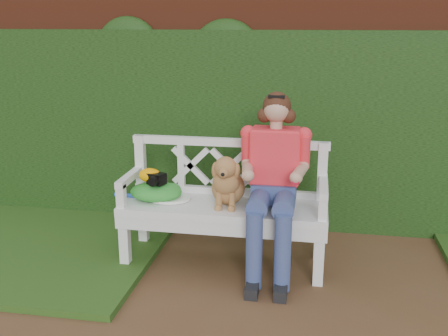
# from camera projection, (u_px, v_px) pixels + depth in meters

# --- Properties ---
(ground) EXTENTS (60.00, 60.00, 0.00)m
(ground) POSITION_uv_depth(u_px,v_px,m) (293.00, 332.00, 3.09)
(ground) COLOR #50321E
(brick_wall) EXTENTS (10.00, 0.30, 2.20)m
(brick_wall) POSITION_uv_depth(u_px,v_px,m) (308.00, 100.00, 4.59)
(brick_wall) COLOR maroon
(brick_wall) RESTS_ON ground
(ivy_hedge) EXTENTS (10.00, 0.18, 1.70)m
(ivy_hedge) POSITION_uv_depth(u_px,v_px,m) (307.00, 133.00, 4.45)
(ivy_hedge) COLOR #2B531C
(ivy_hedge) RESTS_ON ground
(grass_left) EXTENTS (2.60, 2.00, 0.05)m
(grass_left) POSITION_uv_depth(u_px,v_px,m) (8.00, 239.00, 4.34)
(grass_left) COLOR #1E3C13
(grass_left) RESTS_ON ground
(garden_bench) EXTENTS (1.59, 0.62, 0.48)m
(garden_bench) POSITION_uv_depth(u_px,v_px,m) (224.00, 234.00, 3.90)
(garden_bench) COLOR white
(garden_bench) RESTS_ON ground
(seated_woman) EXTENTS (0.75, 0.84, 1.23)m
(seated_woman) POSITION_uv_depth(u_px,v_px,m) (274.00, 190.00, 3.72)
(seated_woman) COLOR #DF525F
(seated_woman) RESTS_ON ground
(dog) EXTENTS (0.33, 0.40, 0.39)m
(dog) POSITION_uv_depth(u_px,v_px,m) (228.00, 179.00, 3.76)
(dog) COLOR brown
(dog) RESTS_ON garden_bench
(tennis_racket) EXTENTS (0.67, 0.45, 0.03)m
(tennis_racket) POSITION_uv_depth(u_px,v_px,m) (165.00, 198.00, 3.92)
(tennis_racket) COLOR silver
(tennis_racket) RESTS_ON garden_bench
(green_bag) EXTENTS (0.43, 0.36, 0.13)m
(green_bag) POSITION_uv_depth(u_px,v_px,m) (156.00, 191.00, 3.90)
(green_bag) COLOR #28712B
(green_bag) RESTS_ON garden_bench
(camera_item) EXTENTS (0.15, 0.13, 0.08)m
(camera_item) POSITION_uv_depth(u_px,v_px,m) (157.00, 179.00, 3.85)
(camera_item) COLOR black
(camera_item) RESTS_ON green_bag
(baseball_glove) EXTENTS (0.19, 0.15, 0.11)m
(baseball_glove) POSITION_uv_depth(u_px,v_px,m) (150.00, 175.00, 3.88)
(baseball_glove) COLOR #F29A00
(baseball_glove) RESTS_ON green_bag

